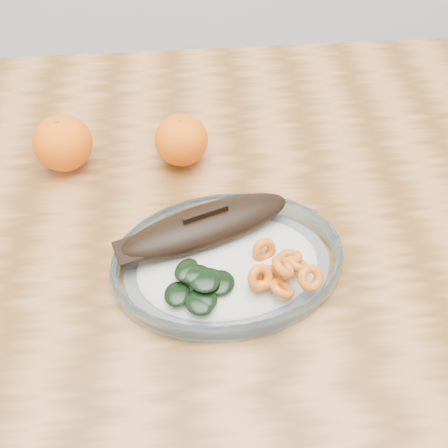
{
  "coord_description": "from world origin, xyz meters",
  "views": [
    {
      "loc": [
        0.02,
        -0.53,
        1.33
      ],
      "look_at": [
        0.06,
        -0.05,
        0.77
      ],
      "focal_mm": 45.0,
      "sensor_mm": 36.0,
      "label": 1
    }
  ],
  "objects_px": {
    "plated_meal": "(227,260)",
    "orange_left": "(63,143)",
    "orange_right": "(181,140)",
    "dining_table": "(181,252)"
  },
  "relations": [
    {
      "from": "orange_left",
      "to": "orange_right",
      "type": "height_order",
      "value": "orange_left"
    },
    {
      "from": "orange_left",
      "to": "dining_table",
      "type": "bearing_deg",
      "value": -32.95
    },
    {
      "from": "plated_meal",
      "to": "orange_left",
      "type": "height_order",
      "value": "orange_left"
    },
    {
      "from": "dining_table",
      "to": "orange_left",
      "type": "relative_size",
      "value": 14.22
    },
    {
      "from": "orange_right",
      "to": "dining_table",
      "type": "bearing_deg",
      "value": -96.97
    },
    {
      "from": "dining_table",
      "to": "plated_meal",
      "type": "distance_m",
      "value": 0.17
    },
    {
      "from": "plated_meal",
      "to": "orange_right",
      "type": "distance_m",
      "value": 0.21
    },
    {
      "from": "orange_right",
      "to": "plated_meal",
      "type": "bearing_deg",
      "value": -76.63
    },
    {
      "from": "dining_table",
      "to": "orange_left",
      "type": "xyz_separation_m",
      "value": [
        -0.16,
        0.1,
        0.14
      ]
    },
    {
      "from": "dining_table",
      "to": "orange_left",
      "type": "bearing_deg",
      "value": 147.05
    }
  ]
}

